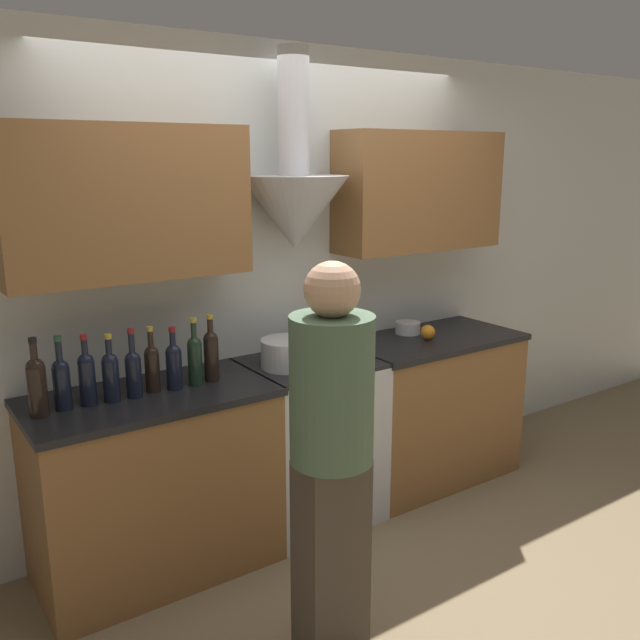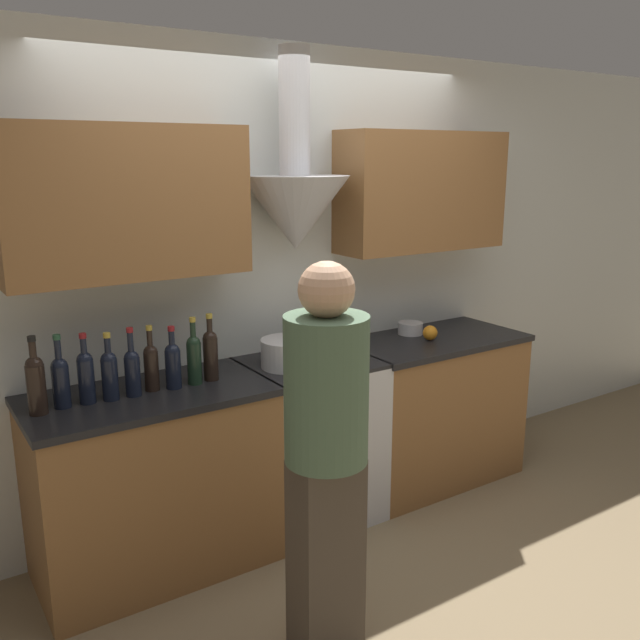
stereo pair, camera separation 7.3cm
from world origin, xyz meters
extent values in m
plane|color=#847051|center=(0.00, 0.00, 0.00)|extent=(12.00, 12.00, 0.00)
cube|color=silver|center=(0.00, 0.69, 1.30)|extent=(8.40, 0.06, 2.60)
cone|color=silver|center=(0.00, 0.50, 1.71)|extent=(0.58, 0.58, 0.39)
cylinder|color=silver|center=(0.00, 0.50, 2.23)|extent=(0.16, 0.16, 0.64)
cube|color=brown|center=(-0.91, 0.51, 1.80)|extent=(1.13, 0.32, 0.70)
cube|color=brown|center=(0.90, 0.51, 1.80)|extent=(1.11, 0.32, 0.70)
cube|color=brown|center=(-0.91, 0.36, 0.44)|extent=(1.13, 0.60, 0.89)
cube|color=black|center=(-0.91, 0.36, 0.90)|extent=(1.15, 0.62, 0.03)
cube|color=brown|center=(0.90, 0.36, 0.44)|extent=(1.11, 0.60, 0.89)
cube|color=black|center=(0.90, 0.36, 0.90)|extent=(1.13, 0.62, 0.03)
cube|color=silver|center=(0.00, 0.36, 0.45)|extent=(0.69, 0.60, 0.90)
cube|color=black|center=(0.00, 0.06, 0.42)|extent=(0.48, 0.01, 0.41)
cube|color=black|center=(0.00, 0.36, 0.91)|extent=(0.69, 0.60, 0.02)
cube|color=silver|center=(0.00, 0.63, 0.85)|extent=(0.69, 0.06, 0.10)
cylinder|color=black|center=(-1.40, 0.35, 1.03)|extent=(0.08, 0.08, 0.22)
sphere|color=black|center=(-1.40, 0.35, 1.14)|extent=(0.08, 0.08, 0.08)
cylinder|color=black|center=(-1.40, 0.35, 1.20)|extent=(0.03, 0.03, 0.09)
cylinder|color=black|center=(-1.40, 0.35, 1.26)|extent=(0.03, 0.03, 0.02)
cylinder|color=black|center=(-1.29, 0.37, 1.02)|extent=(0.08, 0.08, 0.19)
sphere|color=black|center=(-1.29, 0.37, 1.11)|extent=(0.07, 0.07, 0.07)
cylinder|color=black|center=(-1.29, 0.37, 1.18)|extent=(0.03, 0.03, 0.10)
cylinder|color=#234C33|center=(-1.29, 0.37, 1.24)|extent=(0.03, 0.03, 0.02)
cylinder|color=black|center=(-1.18, 0.37, 1.02)|extent=(0.07, 0.07, 0.20)
sphere|color=black|center=(-1.18, 0.37, 1.13)|extent=(0.07, 0.07, 0.07)
cylinder|color=black|center=(-1.18, 0.37, 1.18)|extent=(0.03, 0.03, 0.08)
cylinder|color=maroon|center=(-1.18, 0.37, 1.24)|extent=(0.03, 0.03, 0.02)
cylinder|color=black|center=(-1.08, 0.35, 1.02)|extent=(0.07, 0.07, 0.19)
sphere|color=black|center=(-1.08, 0.35, 1.11)|extent=(0.07, 0.07, 0.07)
cylinder|color=black|center=(-1.08, 0.35, 1.17)|extent=(0.03, 0.03, 0.09)
cylinder|color=gold|center=(-1.08, 0.35, 1.23)|extent=(0.03, 0.03, 0.02)
cylinder|color=black|center=(-0.98, 0.35, 1.01)|extent=(0.07, 0.07, 0.18)
sphere|color=black|center=(-0.98, 0.35, 1.11)|extent=(0.07, 0.07, 0.07)
cylinder|color=black|center=(-0.98, 0.35, 1.17)|extent=(0.03, 0.03, 0.11)
cylinder|color=maroon|center=(-0.98, 0.35, 1.24)|extent=(0.03, 0.03, 0.02)
cylinder|color=black|center=(-0.88, 0.37, 1.02)|extent=(0.07, 0.07, 0.19)
sphere|color=black|center=(-0.88, 0.37, 1.11)|extent=(0.07, 0.07, 0.07)
cylinder|color=black|center=(-0.88, 0.37, 1.17)|extent=(0.03, 0.03, 0.09)
cylinder|color=gold|center=(-0.88, 0.37, 1.23)|extent=(0.03, 0.03, 0.02)
cylinder|color=black|center=(-0.78, 0.35, 1.01)|extent=(0.08, 0.08, 0.18)
sphere|color=black|center=(-0.78, 0.35, 1.11)|extent=(0.07, 0.07, 0.07)
cylinder|color=black|center=(-0.78, 0.35, 1.16)|extent=(0.03, 0.03, 0.08)
cylinder|color=maroon|center=(-0.78, 0.35, 1.22)|extent=(0.03, 0.03, 0.02)
cylinder|color=black|center=(-0.67, 0.35, 1.03)|extent=(0.07, 0.07, 0.21)
sphere|color=black|center=(-0.67, 0.35, 1.13)|extent=(0.07, 0.07, 0.07)
cylinder|color=black|center=(-0.67, 0.35, 1.19)|extent=(0.03, 0.03, 0.09)
cylinder|color=gold|center=(-0.67, 0.35, 1.25)|extent=(0.03, 0.03, 0.02)
cylinder|color=black|center=(-0.58, 0.36, 1.03)|extent=(0.07, 0.07, 0.21)
sphere|color=black|center=(-0.58, 0.36, 1.14)|extent=(0.07, 0.07, 0.07)
cylinder|color=black|center=(-0.58, 0.36, 1.20)|extent=(0.03, 0.03, 0.08)
cylinder|color=gold|center=(-0.58, 0.36, 1.25)|extent=(0.03, 0.03, 0.02)
cylinder|color=silver|center=(-0.15, 0.34, 1.00)|extent=(0.28, 0.28, 0.15)
cylinder|color=silver|center=(0.15, 0.37, 0.97)|extent=(0.25, 0.25, 0.09)
sphere|color=orange|center=(0.84, 0.32, 0.97)|extent=(0.09, 0.09, 0.09)
cylinder|color=silver|center=(0.83, 0.50, 0.96)|extent=(0.16, 0.16, 0.07)
cube|color=#473D33|center=(-0.53, -0.59, 0.43)|extent=(0.28, 0.18, 0.85)
cylinder|color=#4C664C|center=(-0.53, -0.59, 1.14)|extent=(0.33, 0.33, 0.58)
sphere|color=tan|center=(-0.53, -0.59, 1.53)|extent=(0.21, 0.21, 0.21)
camera|label=1|loc=(-1.95, -2.58, 2.01)|focal=38.00mm
camera|label=2|loc=(-1.89, -2.62, 2.01)|focal=38.00mm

